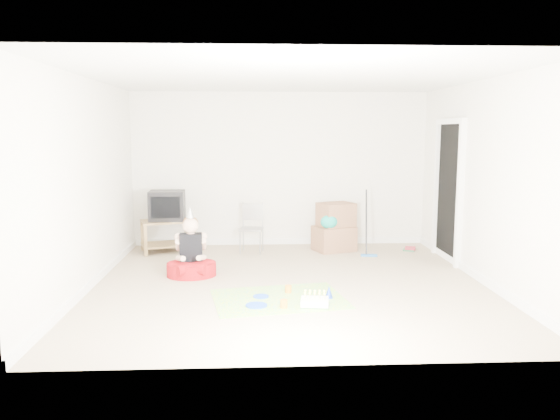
{
  "coord_description": "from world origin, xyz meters",
  "views": [
    {
      "loc": [
        -0.45,
        -6.8,
        1.94
      ],
      "look_at": [
        -0.1,
        0.4,
        0.9
      ],
      "focal_mm": 35.0,
      "sensor_mm": 36.0,
      "label": 1
    }
  ],
  "objects_px": {
    "crt_tv": "(167,206)",
    "birthday_cake": "(315,303)",
    "seated_woman": "(191,261)",
    "cardboard_boxes": "(334,228)",
    "tv_stand": "(168,233)",
    "folding_chair": "(251,229)"
  },
  "relations": [
    {
      "from": "folding_chair",
      "to": "seated_woman",
      "type": "height_order",
      "value": "seated_woman"
    },
    {
      "from": "folding_chair",
      "to": "seated_woman",
      "type": "xyz_separation_m",
      "value": [
        -0.81,
        -1.4,
        -0.18
      ]
    },
    {
      "from": "seated_woman",
      "to": "birthday_cake",
      "type": "height_order",
      "value": "seated_woman"
    },
    {
      "from": "crt_tv",
      "to": "birthday_cake",
      "type": "relative_size",
      "value": 1.65
    },
    {
      "from": "tv_stand",
      "to": "birthday_cake",
      "type": "xyz_separation_m",
      "value": [
        2.07,
        -2.93,
        -0.26
      ]
    },
    {
      "from": "seated_woman",
      "to": "folding_chair",
      "type": "bearing_deg",
      "value": 59.9
    },
    {
      "from": "folding_chair",
      "to": "cardboard_boxes",
      "type": "xyz_separation_m",
      "value": [
        1.36,
        0.1,
        -0.01
      ]
    },
    {
      "from": "tv_stand",
      "to": "cardboard_boxes",
      "type": "bearing_deg",
      "value": -1.27
    },
    {
      "from": "tv_stand",
      "to": "birthday_cake",
      "type": "height_order",
      "value": "tv_stand"
    },
    {
      "from": "crt_tv",
      "to": "cardboard_boxes",
      "type": "height_order",
      "value": "crt_tv"
    },
    {
      "from": "crt_tv",
      "to": "seated_woman",
      "type": "height_order",
      "value": "crt_tv"
    },
    {
      "from": "folding_chair",
      "to": "birthday_cake",
      "type": "distance_m",
      "value": 2.89
    },
    {
      "from": "tv_stand",
      "to": "crt_tv",
      "type": "xyz_separation_m",
      "value": [
        -0.0,
        0.0,
        0.45
      ]
    },
    {
      "from": "folding_chair",
      "to": "cardboard_boxes",
      "type": "height_order",
      "value": "folding_chair"
    },
    {
      "from": "cardboard_boxes",
      "to": "seated_woman",
      "type": "height_order",
      "value": "seated_woman"
    },
    {
      "from": "crt_tv",
      "to": "birthday_cake",
      "type": "height_order",
      "value": "crt_tv"
    },
    {
      "from": "tv_stand",
      "to": "seated_woman",
      "type": "bearing_deg",
      "value": -70.49
    },
    {
      "from": "cardboard_boxes",
      "to": "seated_woman",
      "type": "xyz_separation_m",
      "value": [
        -2.17,
        -1.49,
        -0.17
      ]
    },
    {
      "from": "crt_tv",
      "to": "seated_woman",
      "type": "relative_size",
      "value": 0.58
    },
    {
      "from": "seated_woman",
      "to": "crt_tv",
      "type": "bearing_deg",
      "value": 109.51
    },
    {
      "from": "tv_stand",
      "to": "cardboard_boxes",
      "type": "xyz_separation_m",
      "value": [
        2.72,
        -0.06,
        0.07
      ]
    },
    {
      "from": "birthday_cake",
      "to": "seated_woman",
      "type": "bearing_deg",
      "value": 137.85
    }
  ]
}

